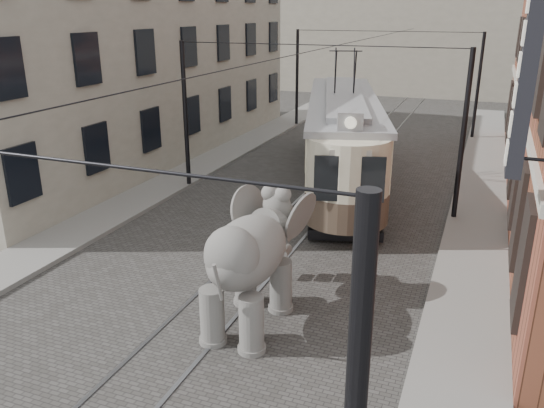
% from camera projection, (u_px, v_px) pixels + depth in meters
% --- Properties ---
extents(ground, '(120.00, 120.00, 0.00)m').
position_uv_depth(ground, '(254.00, 265.00, 16.29)').
color(ground, '#3F3D3A').
extents(tram_rails, '(1.54, 80.00, 0.02)m').
position_uv_depth(tram_rails, '(254.00, 265.00, 16.28)').
color(tram_rails, slate).
rests_on(tram_rails, ground).
extents(sidewalk_right, '(2.00, 60.00, 0.15)m').
position_uv_depth(sidewalk_right, '(468.00, 300.00, 14.19)').
color(sidewalk_right, slate).
rests_on(sidewalk_right, ground).
extents(sidewalk_left, '(2.00, 60.00, 0.15)m').
position_uv_depth(sidewalk_left, '(77.00, 232.00, 18.50)').
color(sidewalk_left, slate).
rests_on(sidewalk_left, ground).
extents(stucco_building, '(7.00, 24.00, 10.00)m').
position_uv_depth(stucco_building, '(129.00, 55.00, 27.18)').
color(stucco_building, gray).
rests_on(stucco_building, ground).
extents(distant_block, '(28.00, 10.00, 14.00)m').
position_uv_depth(distant_block, '(430.00, 11.00, 49.03)').
color(distant_block, gray).
rests_on(distant_block, ground).
extents(catenary, '(11.00, 30.20, 6.00)m').
position_uv_depth(catenary, '(303.00, 132.00, 19.74)').
color(catenary, black).
rests_on(catenary, ground).
extents(tram, '(6.70, 14.36, 5.60)m').
position_uv_depth(tram, '(343.00, 118.00, 23.37)').
color(tram, beige).
rests_on(tram, ground).
extents(elephant, '(2.74, 4.90, 2.98)m').
position_uv_depth(elephant, '(248.00, 269.00, 12.72)').
color(elephant, '#66635E').
rests_on(elephant, ground).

